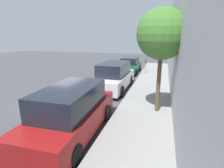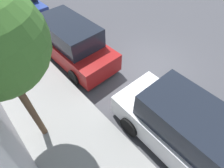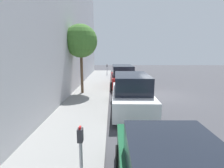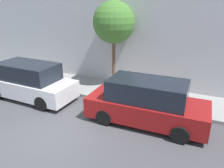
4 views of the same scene
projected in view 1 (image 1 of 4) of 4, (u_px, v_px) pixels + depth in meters
The scene contains 7 objects.
ground_plane at pixel (61, 101), 10.25m from camera, with size 60.00×60.00×0.00m, color #424247.
sidewalk at pixel (144, 109), 8.92m from camera, with size 2.65×32.00×0.15m.
parked_minivan_second at pixel (71, 112), 6.56m from camera, with size 2.02×4.94×1.90m.
parked_minivan_third at pixel (114, 77), 12.36m from camera, with size 2.02×4.93×1.90m.
parked_sedan_fourth at pixel (130, 66), 18.17m from camera, with size 1.92×4.51×1.54m.
parking_meter_far at pixel (146, 65), 16.99m from camera, with size 0.11×0.15×1.37m.
street_tree at pixel (162, 34), 7.62m from camera, with size 2.26×2.26×4.74m.
Camera 1 is at (5.57, -8.39, 3.67)m, focal length 28.00 mm.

